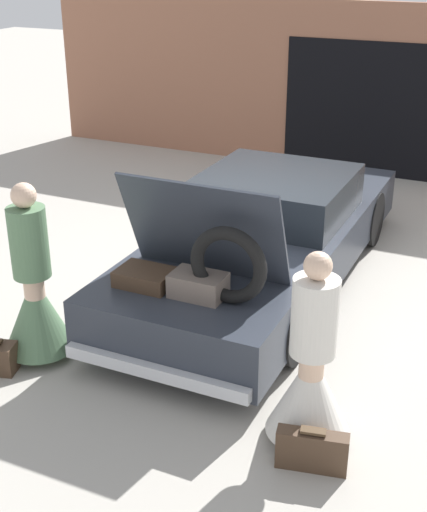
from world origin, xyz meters
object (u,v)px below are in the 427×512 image
at_px(car, 266,236).
at_px(suitcase_beside_right_person, 312,450).
at_px(person_left, 35,297).
at_px(person_right, 311,377).

height_order(car, suitcase_beside_right_person, car).
distance_m(person_left, person_right, 2.73).
bearing_deg(suitcase_beside_right_person, car, 117.32).
xyz_separation_m(car, person_right, (1.36, -2.58, 0.02)).
xyz_separation_m(car, person_left, (-1.37, -2.45, 0.06)).
distance_m(person_left, suitcase_beside_right_person, 2.94).
bearing_deg(car, person_left, -119.14).
height_order(person_right, suitcase_beside_right_person, person_right).
xyz_separation_m(person_left, suitcase_beside_right_person, (2.87, -0.46, -0.45)).
bearing_deg(car, suitcase_beside_right_person, -62.68).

